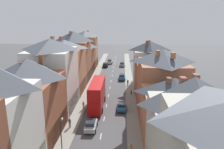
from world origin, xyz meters
TOP-DOWN VIEW (x-y plane):
  - pavement_left at (-5.10, 38.00)m, footprint 2.20×104.00m
  - pavement_right at (5.10, 38.00)m, footprint 2.20×104.00m
  - centre_line_dashes at (0.00, 36.00)m, footprint 0.14×97.80m
  - terrace_row_left at (-10.19, 25.64)m, footprint 8.00×75.82m
  - terrace_row_right at (10.18, 14.65)m, footprint 8.00×53.85m
  - double_decker_bus_lead at (-1.81, 23.36)m, footprint 2.74×10.80m
  - car_near_blue at (-1.80, 14.01)m, footprint 1.90×3.91m
  - car_parked_left_a at (3.10, 43.79)m, footprint 1.90×4.38m
  - car_parked_right_a at (-3.10, 60.21)m, footprint 1.90×4.08m
  - car_mid_black at (3.10, 22.00)m, footprint 1.90×3.85m
  - car_parked_left_b at (-1.80, 66.49)m, footprint 1.90×4.33m
  - car_mid_white at (3.10, 61.60)m, footprint 1.90×3.85m
  - pedestrian_near_right at (4.43, 7.27)m, footprint 0.36×0.22m
  - pedestrian_mid_left at (-5.32, 14.36)m, footprint 0.36×0.22m
  - pedestrian_mid_right at (-4.36, 21.73)m, footprint 0.36×0.22m
  - pedestrian_far_left at (5.33, 30.77)m, footprint 0.36×0.22m
  - pedestrian_far_right at (4.64, 37.71)m, footprint 0.36×0.22m
  - street_lamp at (-4.25, 6.09)m, footprint 0.20×1.12m

SIDE VIEW (x-z plane):
  - centre_line_dashes at x=0.00m, z-range 0.00..0.01m
  - pavement_left at x=-5.10m, z-range 0.00..0.14m
  - pavement_right at x=5.10m, z-range 0.00..0.14m
  - car_mid_black at x=3.10m, z-range 0.01..1.61m
  - car_near_blue at x=-1.80m, z-range 0.01..1.62m
  - car_mid_white at x=3.10m, z-range 0.00..1.63m
  - car_parked_right_a at x=-3.10m, z-range 0.01..1.64m
  - car_parked_left_a at x=3.10m, z-range 0.01..1.68m
  - car_parked_left_b at x=-1.80m, z-range 0.00..1.71m
  - pedestrian_near_right at x=4.43m, z-range 0.23..1.84m
  - pedestrian_mid_left at x=-5.32m, z-range 0.23..1.84m
  - pedestrian_mid_right at x=-4.36m, z-range 0.23..1.84m
  - pedestrian_far_left at x=5.33m, z-range 0.23..1.84m
  - pedestrian_far_right at x=4.64m, z-range 0.23..1.84m
  - double_decker_bus_lead at x=-1.81m, z-range 0.17..5.47m
  - street_lamp at x=-4.25m, z-range 0.49..5.99m
  - terrace_row_right at x=10.18m, z-range -0.99..12.79m
  - terrace_row_left at x=-10.19m, z-range -0.55..13.64m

